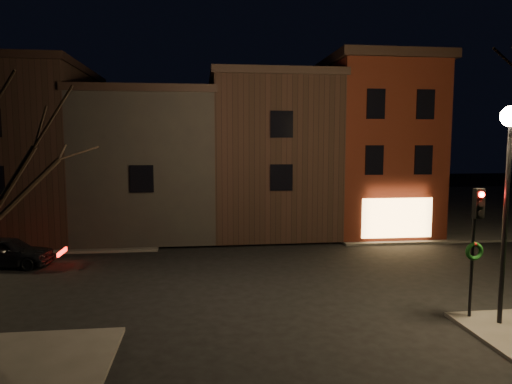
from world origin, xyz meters
TOP-DOWN VIEW (x-y plane):
  - ground at (0.00, 0.00)m, footprint 120.00×120.00m
  - sidewalk_far_right at (20.00, 20.00)m, footprint 30.00×30.00m
  - corner_building at (8.00, 9.47)m, footprint 6.50×8.50m
  - row_building_a at (1.50, 10.50)m, footprint 7.30×10.30m
  - row_building_b at (-5.75, 10.50)m, footprint 7.80×10.30m
  - row_building_c at (-13.00, 10.50)m, footprint 7.30×10.30m
  - street_lamp_near at (6.20, -6.00)m, footprint 0.60×0.60m
  - traffic_signal at (5.60, -5.51)m, footprint 0.58×0.38m
  - parked_car_a at (-11.46, 2.91)m, footprint 4.20×2.10m

SIDE VIEW (x-z plane):
  - ground at x=0.00m, z-range 0.00..0.00m
  - sidewalk_far_right at x=20.00m, z-range 0.00..0.12m
  - parked_car_a at x=-11.46m, z-range 0.00..1.37m
  - traffic_signal at x=5.60m, z-range 0.78..4.83m
  - row_building_b at x=-5.75m, z-range 0.13..8.53m
  - row_building_a at x=1.50m, z-range 0.13..9.53m
  - row_building_c at x=-13.00m, z-range 0.13..10.03m
  - street_lamp_near at x=6.20m, z-range 1.94..8.42m
  - corner_building at x=8.00m, z-range 0.15..10.65m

